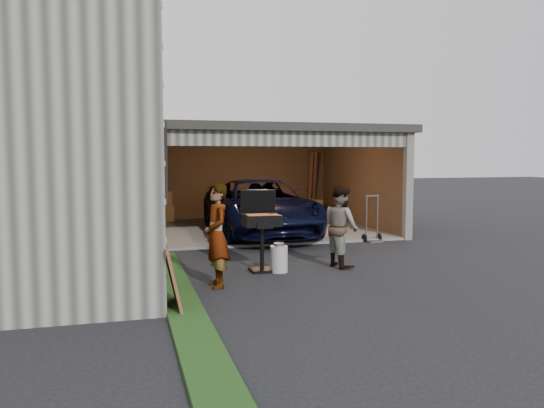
{
  "coord_description": "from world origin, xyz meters",
  "views": [
    {
      "loc": [
        -3.0,
        -8.37,
        2.08
      ],
      "look_at": [
        -0.15,
        1.83,
        1.15
      ],
      "focal_mm": 35.0,
      "sensor_mm": 36.0,
      "label": 1
    }
  ],
  "objects": [
    {
      "name": "ground",
      "position": [
        0.0,
        0.0,
        0.0
      ],
      "size": [
        80.0,
        80.0,
        0.0
      ],
      "primitive_type": "plane",
      "color": "black",
      "rests_on": "ground"
    },
    {
      "name": "groundcover_strip",
      "position": [
        -2.25,
        -1.0,
        0.03
      ],
      "size": [
        0.5,
        8.0,
        0.06
      ],
      "primitive_type": "cube",
      "color": "#193814",
      "rests_on": "ground"
    },
    {
      "name": "garage",
      "position": [
        0.76,
        6.79,
        1.87
      ],
      "size": [
        6.8,
        6.3,
        2.9
      ],
      "color": "#605E59",
      "rests_on": "ground"
    },
    {
      "name": "minivan",
      "position": [
        0.46,
        5.2,
        0.72
      ],
      "size": [
        2.43,
        5.2,
        1.44
      ],
      "primitive_type": "imported",
      "rotation": [
        0.0,
        0.0,
        -0.01
      ],
      "color": "black",
      "rests_on": "ground"
    },
    {
      "name": "woman",
      "position": [
        -1.59,
        -0.05,
        0.84
      ],
      "size": [
        0.46,
        0.65,
        1.67
      ],
      "primitive_type": "imported",
      "rotation": [
        0.0,
        0.0,
        -1.46
      ],
      "color": "silver",
      "rests_on": "ground"
    },
    {
      "name": "man",
      "position": [
        0.96,
        0.91,
        0.77
      ],
      "size": [
        0.71,
        0.84,
        1.55
      ],
      "primitive_type": "imported",
      "rotation": [
        0.0,
        0.0,
        1.75
      ],
      "color": "#4B2B1D",
      "rests_on": "ground"
    },
    {
      "name": "bbq_grill",
      "position": [
        -0.6,
        0.93,
        0.88
      ],
      "size": [
        0.67,
        0.58,
        1.48
      ],
      "color": "black",
      "rests_on": "ground"
    },
    {
      "name": "propane_tank",
      "position": [
        -0.32,
        0.75,
        0.24
      ],
      "size": [
        0.33,
        0.33,
        0.48
      ],
      "primitive_type": "cylinder",
      "rotation": [
        0.0,
        0.0,
        -0.03
      ],
      "color": "#BBBBB6",
      "rests_on": "ground"
    },
    {
      "name": "plywood_panel",
      "position": [
        -2.4,
        -1.2,
        0.46
      ],
      "size": [
        0.23,
        0.83,
        0.92
      ],
      "primitive_type": "cube",
      "rotation": [
        0.0,
        -0.21,
        0.0
      ],
      "color": "brown",
      "rests_on": "ground"
    },
    {
      "name": "hand_truck",
      "position": [
        2.91,
        3.48,
        0.22
      ],
      "size": [
        0.5,
        0.4,
        1.16
      ],
      "rotation": [
        0.0,
        0.0,
        0.12
      ],
      "color": "gray",
      "rests_on": "ground"
    }
  ]
}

